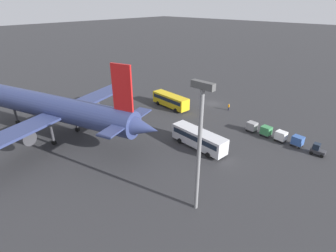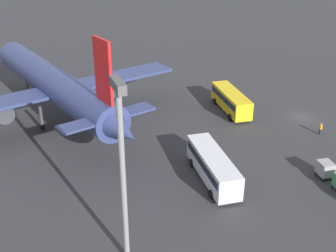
# 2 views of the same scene
# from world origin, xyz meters

# --- Properties ---
(ground_plane) EXTENTS (600.00, 600.00, 0.00)m
(ground_plane) POSITION_xyz_m (0.00, 0.00, 0.00)
(ground_plane) COLOR #2D2D30
(airplane) EXTENTS (44.64, 38.44, 16.35)m
(airplane) POSITION_xyz_m (12.10, 36.72, 6.15)
(airplane) COLOR navy
(airplane) RESTS_ON ground
(shuttle_bus_near) EXTENTS (11.12, 4.01, 3.32)m
(shuttle_bus_near) POSITION_xyz_m (6.62, 9.63, 1.98)
(shuttle_bus_near) COLOR gold
(shuttle_bus_near) RESTS_ON ground
(shuttle_bus_far) EXTENTS (11.63, 4.02, 3.38)m
(shuttle_bus_far) POSITION_xyz_m (-11.06, 21.42, 2.02)
(shuttle_bus_far) COLOR silver
(shuttle_bus_far) RESTS_ON ground
(worker_person) EXTENTS (0.38, 0.38, 1.74)m
(worker_person) POSITION_xyz_m (-5.63, 1.36, 0.87)
(worker_person) COLOR #1E1E2D
(worker_person) RESTS_ON ground
(cargo_cart_grey) EXTENTS (2.17, 1.89, 2.06)m
(cargo_cart_grey) POSITION_xyz_m (-15.32, 8.41, 1.19)
(cargo_cart_grey) COLOR #38383D
(cargo_cart_grey) RESTS_ON ground
(light_pole) EXTENTS (2.80, 0.70, 17.36)m
(light_pole) POSITION_xyz_m (-20.33, 34.53, 10.66)
(light_pole) COLOR slate
(light_pole) RESTS_ON ground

